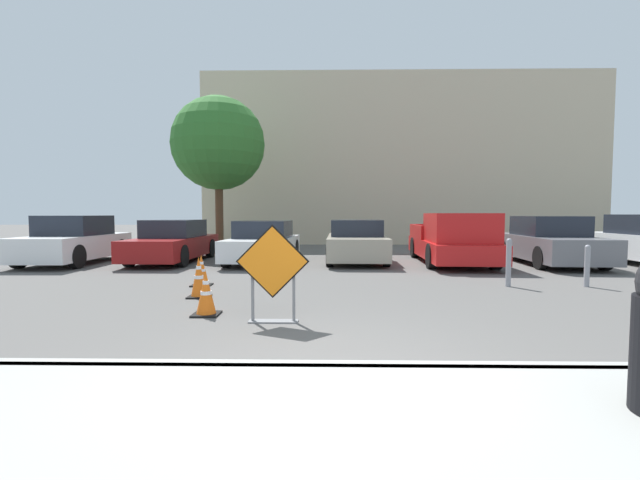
# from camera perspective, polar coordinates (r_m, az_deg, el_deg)

# --- Properties ---
(ground_plane) EXTENTS (96.00, 96.00, 0.00)m
(ground_plane) POSITION_cam_1_polar(r_m,az_deg,el_deg) (14.13, 1.29, -2.93)
(ground_plane) COLOR #565451
(sidewalk_strip) EXTENTS (30.14, 2.33, 0.14)m
(sidewalk_strip) POSITION_cam_1_polar(r_m,az_deg,el_deg) (3.25, 2.16, -24.22)
(sidewalk_strip) COLOR #999993
(sidewalk_strip) RESTS_ON ground_plane
(curb_lip) EXTENTS (30.14, 0.20, 0.14)m
(curb_lip) POSITION_cam_1_polar(r_m,az_deg,el_deg) (4.31, 1.85, -17.01)
(curb_lip) COLOR #999993
(curb_lip) RESTS_ON ground_plane
(road_closed_sign) EXTENTS (1.06, 0.20, 1.43)m
(road_closed_sign) POSITION_cam_1_polar(r_m,az_deg,el_deg) (6.22, -6.32, -3.99)
(road_closed_sign) COLOR black
(road_closed_sign) RESTS_ON ground_plane
(traffic_cone_nearest) EXTENTS (0.41, 0.41, 0.70)m
(traffic_cone_nearest) POSITION_cam_1_polar(r_m,az_deg,el_deg) (6.94, -14.96, -6.90)
(traffic_cone_nearest) COLOR black
(traffic_cone_nearest) RESTS_ON ground_plane
(traffic_cone_second) EXTENTS (0.40, 0.40, 0.78)m
(traffic_cone_second) POSITION_cam_1_polar(r_m,az_deg,el_deg) (8.43, -15.85, -4.83)
(traffic_cone_second) COLOR black
(traffic_cone_second) RESTS_ON ground_plane
(traffic_cone_third) EXTENTS (0.42, 0.42, 0.69)m
(traffic_cone_third) POSITION_cam_1_polar(r_m,az_deg,el_deg) (9.77, -15.54, -3.97)
(traffic_cone_third) COLOR black
(traffic_cone_third) RESTS_ON ground_plane
(parked_car_nearest) EXTENTS (1.94, 4.24, 1.53)m
(parked_car_nearest) POSITION_cam_1_polar(r_m,az_deg,el_deg) (15.76, -29.98, -0.16)
(parked_car_nearest) COLOR white
(parked_car_nearest) RESTS_ON ground_plane
(parked_car_second) EXTENTS (1.86, 4.64, 1.39)m
(parked_car_second) POSITION_cam_1_polar(r_m,az_deg,el_deg) (14.94, -18.92, -0.28)
(parked_car_second) COLOR maroon
(parked_car_second) RESTS_ON ground_plane
(parked_car_third) EXTENTS (2.08, 4.16, 1.36)m
(parked_car_third) POSITION_cam_1_polar(r_m,az_deg,el_deg) (13.89, -7.56, -0.43)
(parked_car_third) COLOR white
(parked_car_third) RESTS_ON ground_plane
(parked_car_fourth) EXTENTS (2.00, 4.21, 1.38)m
(parked_car_fourth) POSITION_cam_1_polar(r_m,az_deg,el_deg) (14.17, 4.86, -0.31)
(parked_car_fourth) COLOR #A39984
(parked_car_fourth) RESTS_ON ground_plane
(pickup_truck) EXTENTS (2.23, 5.42, 1.60)m
(pickup_truck) POSITION_cam_1_polar(r_m,az_deg,el_deg) (14.07, 17.33, -0.18)
(pickup_truck) COLOR red
(pickup_truck) RESTS_ON ground_plane
(parked_car_fifth) EXTENTS (2.16, 4.69, 1.51)m
(parked_car_fifth) POSITION_cam_1_polar(r_m,az_deg,el_deg) (15.28, 28.26, -0.24)
(parked_car_fifth) COLOR slate
(parked_car_fifth) RESTS_ON ground_plane
(bollard_nearest) EXTENTS (0.12, 0.12, 1.05)m
(bollard_nearest) POSITION_cam_1_polar(r_m,az_deg,el_deg) (10.16, 23.85, -2.60)
(bollard_nearest) COLOR gray
(bollard_nearest) RESTS_ON ground_plane
(bollard_second) EXTENTS (0.12, 0.12, 0.92)m
(bollard_second) POSITION_cam_1_polar(r_m,az_deg,el_deg) (10.94, 32.05, -2.79)
(bollard_second) COLOR gray
(bollard_second) RESTS_ON ground_plane
(building_facade_backdrop) EXTENTS (20.86, 5.00, 8.83)m
(building_facade_backdrop) POSITION_cam_1_polar(r_m,az_deg,el_deg) (24.95, 10.25, 9.96)
(building_facade_backdrop) COLOR beige
(building_facade_backdrop) RESTS_ON ground_plane
(street_tree_behind_lot) EXTENTS (3.75, 3.75, 6.31)m
(street_tree_behind_lot) POSITION_cam_1_polar(r_m,az_deg,el_deg) (18.18, -13.40, 12.36)
(street_tree_behind_lot) COLOR #513823
(street_tree_behind_lot) RESTS_ON ground_plane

